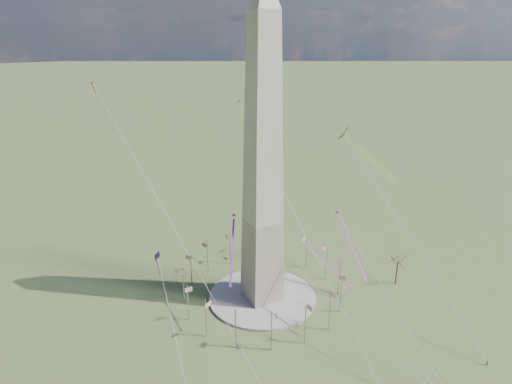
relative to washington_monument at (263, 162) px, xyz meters
name	(u,v)px	position (x,y,z in m)	size (l,w,h in m)	color
ground	(262,298)	(0.00, 0.00, -47.95)	(2000.00, 2000.00, 0.00)	#4B5F2F
plaza	(262,297)	(0.00, 0.00, -47.55)	(36.00, 36.00, 0.80)	#B0A8A1
washington_monument	(263,162)	(0.00, 0.00, 0.00)	(15.56, 15.56, 100.00)	#AA9E8F
flagpole_ring	(262,279)	(0.00, 0.00, -40.68)	(54.40, 54.40, 13.00)	#B1B4B8
tree_near	(398,260)	(46.26, -14.01, -38.43)	(7.64, 7.64, 13.36)	#433129
person_east	(487,363)	(39.25, -56.38, -47.18)	(0.56, 0.37, 1.54)	gray
kite_delta_black	(347,136)	(39.23, 10.26, 1.41)	(16.24, 20.80, 17.95)	black
kite_diamond_purple	(157,259)	(-32.30, 8.09, -28.55)	(1.97, 3.04, 9.24)	#3C1A75
kite_streamer_left	(347,236)	(17.53, -20.24, -19.90)	(4.54, 19.90, 13.73)	#FA2729
kite_streamer_mid	(233,239)	(-11.08, -1.39, -22.70)	(10.97, 18.83, 14.24)	#FA2729
kite_streamer_right	(318,256)	(21.18, -1.57, -36.50)	(11.43, 18.81, 14.37)	#FA2729
kite_small_red	(93,84)	(-40.47, 38.69, 21.11)	(1.45, 2.09, 4.36)	red
kite_small_white	(239,103)	(15.19, 48.51, 9.22)	(1.57, 2.38, 5.13)	white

